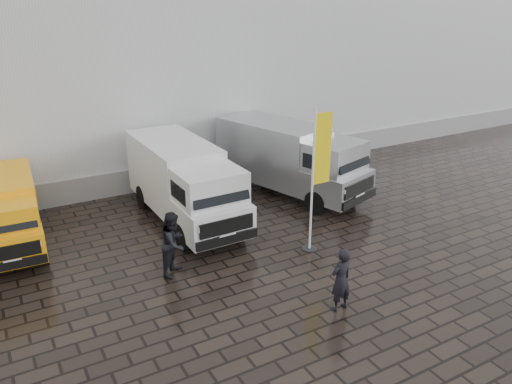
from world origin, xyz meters
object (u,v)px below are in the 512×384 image
Objects in this scene: wheelie_bin at (325,151)px; person_tent at (174,243)px; flagpole at (318,174)px; person_front at (341,280)px; van_white at (185,185)px; van_silver at (291,160)px; van_yellow at (7,215)px.

person_tent is (-10.29, -6.55, 0.48)m from wheelie_bin.
flagpole is 3.79m from person_front.
flagpole is (2.81, -4.00, 1.16)m from van_white.
flagpole is 2.64× the size of person_front.
van_silver is at bearing 66.40° from flagpole.
flagpole reaches higher than van_white.
flagpole reaches higher than van_yellow.
person_front reaches higher than wheelie_bin.
flagpole reaches higher than person_tent.
wheelie_bin is at bearing 19.75° from van_white.
person_front is at bearing -114.53° from flagpole.
van_yellow is 9.94m from flagpole.
van_white reaches higher than person_tent.
wheelie_bin is (8.63, 3.29, -0.90)m from van_white.
van_yellow is 4.97× the size of wheelie_bin.
van_white is 3.67× the size of person_front.
van_yellow is 5.79m from van_white.
person_front is (7.11, -8.00, -0.24)m from van_yellow.
person_tent is at bearing -161.38° from wheelie_bin.
wheelie_bin is at bearing 19.20° from van_silver.
flagpole is at bearing -27.38° from van_yellow.
flagpole is (-1.95, -4.47, 1.13)m from van_silver.
person_tent is (-1.66, -3.27, -0.42)m from van_white.
van_silver is 7.44m from person_tent.
person_tent is (4.05, -4.17, -0.15)m from van_yellow.
van_silver is 3.75× the size of person_front.
person_tent is at bearing -166.74° from van_silver.
person_tent is (-3.05, 3.83, 0.09)m from person_front.
van_white reaches higher than wheelie_bin.
van_yellow is at bearing 169.90° from van_white.
wheelie_bin is (5.82, 7.29, -2.06)m from flagpole.
person_tent reaches higher than wheelie_bin.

